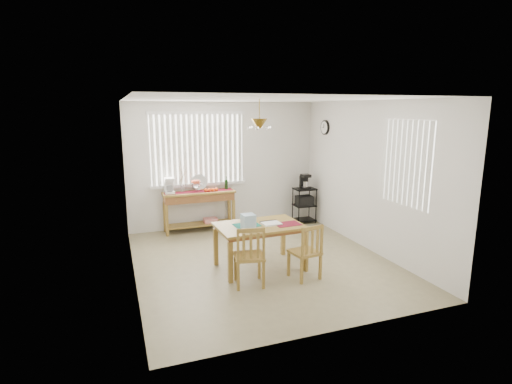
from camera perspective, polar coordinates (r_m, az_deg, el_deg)
name	(u,v)px	position (r m, az deg, el deg)	size (l,w,h in m)	color
ground	(262,262)	(6.66, 0.81, -9.90)	(4.00, 4.50, 0.01)	gray
room_shell	(262,159)	(6.25, 0.83, 4.75)	(4.20, 4.70, 2.70)	silver
sideboard	(200,201)	(8.19, -8.07, -1.33)	(1.45, 0.41, 0.82)	olive
sideboard_items	(188,186)	(8.09, -9.73, 0.86)	(1.38, 0.34, 0.63)	maroon
wire_cart	(304,202)	(8.81, 6.92, -1.40)	(0.45, 0.36, 0.76)	black
cart_items	(305,182)	(8.73, 6.97, 1.47)	(0.18, 0.22, 0.31)	black
dining_table	(259,230)	(6.22, 0.45, -5.40)	(1.34, 0.90, 0.70)	olive
table_items	(254,222)	(6.02, -0.26, -4.34)	(1.02, 0.46, 0.22)	#126A5B
chair_left	(249,256)	(5.65, -0.95, -9.19)	(0.48, 0.48, 0.89)	olive
chair_right	(306,252)	(5.93, 7.18, -8.50)	(0.45, 0.45, 0.84)	olive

